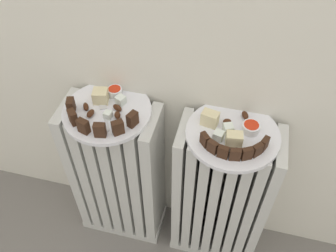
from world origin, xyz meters
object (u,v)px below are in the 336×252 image
radiator_left (118,175)px  plate_left (107,111)px  jam_bowl_right (251,127)px  radiator_right (220,197)px  fork (105,115)px  plate_right (233,134)px  jam_bowl_left (115,91)px

radiator_left → plate_left: (0.00, 0.00, 0.30)m
radiator_left → jam_bowl_right: size_ratio=12.73×
radiator_right → fork: 0.46m
fork → radiator_right: bearing=3.4°
radiator_left → plate_right: (0.34, 0.00, 0.30)m
jam_bowl_right → fork: jam_bowl_right is taller
radiator_right → radiator_left: bearing=-180.0°
radiator_right → jam_bowl_left: jam_bowl_left is taller
plate_left → fork: fork is taller
radiator_left → fork: size_ratio=5.95×
radiator_left → fork: (0.00, -0.02, 0.31)m
radiator_left → jam_bowl_right: (0.38, 0.02, 0.32)m
radiator_right → plate_left: (-0.34, -0.00, 0.30)m
radiator_right → jam_bowl_right: size_ratio=12.73×
radiator_left → radiator_right: (0.34, 0.00, 0.00)m
radiator_left → fork: 0.31m
plate_left → jam_bowl_left: bearing=88.3°
plate_right → fork: (-0.34, -0.02, 0.01)m
jam_bowl_left → jam_bowl_right: same height
radiator_left → jam_bowl_left: (0.00, 0.06, 0.32)m
plate_right → jam_bowl_left: (-0.34, 0.06, 0.02)m
plate_right → jam_bowl_left: jam_bowl_left is taller
radiator_left → plate_right: 0.46m
radiator_right → jam_bowl_left: (-0.34, 0.06, 0.32)m
radiator_left → jam_bowl_right: jam_bowl_right is taller
radiator_right → plate_right: plate_right is taller
radiator_right → jam_bowl_left: size_ratio=14.02×
plate_right → jam_bowl_right: jam_bowl_right is taller
jam_bowl_left → jam_bowl_right: size_ratio=0.91×
plate_left → plate_right: 0.34m
plate_right → jam_bowl_right: (0.04, 0.02, 0.02)m
plate_right → jam_bowl_right: bearing=21.5°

